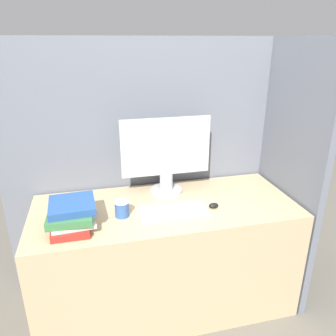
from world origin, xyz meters
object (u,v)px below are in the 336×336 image
mouse (214,206)px  keyboard (174,212)px  coffee_cup (122,209)px  book_stack (72,214)px  monitor (166,157)px

mouse → keyboard: bearing=-178.9°
mouse → coffee_cup: 0.55m
keyboard → book_stack: size_ratio=1.33×
keyboard → mouse: 0.25m
monitor → keyboard: monitor is taller
monitor → book_stack: monitor is taller
monitor → keyboard: 0.38m
monitor → book_stack: (-0.60, -0.30, -0.18)m
keyboard → coffee_cup: size_ratio=4.11×
book_stack → mouse: bearing=0.5°
keyboard → book_stack: book_stack is taller
keyboard → coffee_cup: (-0.30, 0.04, 0.04)m
mouse → coffee_cup: (-0.55, 0.03, 0.03)m
mouse → coffee_cup: coffee_cup is taller
book_stack → coffee_cup: bearing=8.2°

